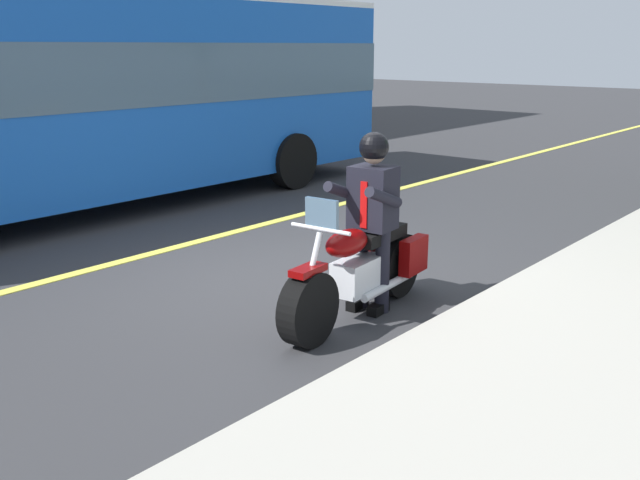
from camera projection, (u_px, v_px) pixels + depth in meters
name	position (u px, v px, depth m)	size (l,w,h in m)	color
ground_plane	(288.00, 281.00, 7.79)	(80.00, 80.00, 0.00)	#333335
lane_center_stripe	(174.00, 248.00, 9.05)	(60.00, 0.16, 0.01)	#E5DB4C
motorcycle_main	(361.00, 271.00, 6.68)	(2.22, 0.73, 1.26)	black
rider_main	(372.00, 207.00, 6.67)	(0.66, 0.59, 1.74)	black
bus_far	(91.00, 88.00, 10.76)	(11.05, 2.70, 3.30)	blue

